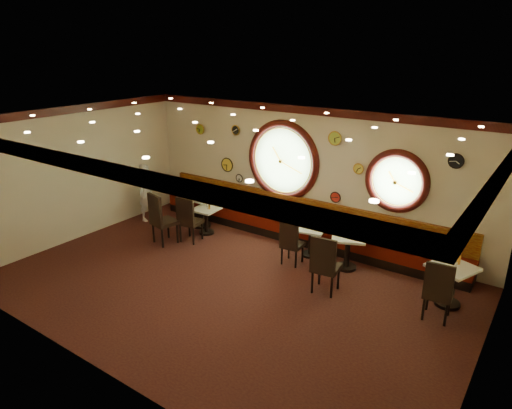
% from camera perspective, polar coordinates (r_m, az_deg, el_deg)
% --- Properties ---
extents(floor, '(9.00, 6.00, 0.00)m').
position_cam_1_polar(floor, '(9.17, -3.57, -10.10)').
color(floor, black).
rests_on(floor, ground).
extents(ceiling, '(9.00, 6.00, 0.02)m').
position_cam_1_polar(ceiling, '(8.09, -4.04, 10.03)').
color(ceiling, '#BB8E34').
rests_on(ceiling, wall_back).
extents(wall_back, '(9.00, 0.02, 3.20)m').
position_cam_1_polar(wall_back, '(10.89, 6.09, 3.79)').
color(wall_back, beige).
rests_on(wall_back, floor).
extents(wall_front, '(9.00, 0.02, 3.20)m').
position_cam_1_polar(wall_front, '(6.63, -20.29, -7.97)').
color(wall_front, beige).
rests_on(wall_front, floor).
extents(wall_left, '(0.02, 6.00, 3.20)m').
position_cam_1_polar(wall_left, '(11.73, -21.32, 3.69)').
color(wall_left, beige).
rests_on(wall_left, floor).
extents(wall_right, '(0.02, 6.00, 3.20)m').
position_cam_1_polar(wall_right, '(6.88, 27.35, -7.98)').
color(wall_right, beige).
rests_on(wall_right, floor).
extents(molding_back, '(9.00, 0.10, 0.18)m').
position_cam_1_polar(molding_back, '(10.54, 6.25, 11.66)').
color(molding_back, '#350B09').
rests_on(molding_back, wall_back).
extents(molding_front, '(9.00, 0.10, 0.18)m').
position_cam_1_polar(molding_front, '(6.14, -21.54, 4.84)').
color(molding_front, '#350B09').
rests_on(molding_front, wall_back).
extents(molding_left, '(0.10, 6.00, 0.18)m').
position_cam_1_polar(molding_left, '(11.40, -22.11, 10.97)').
color(molding_left, '#350B09').
rests_on(molding_left, wall_back).
extents(molding_right, '(0.10, 6.00, 0.18)m').
position_cam_1_polar(molding_right, '(6.40, 28.99, 4.29)').
color(molding_right, '#350B09').
rests_on(molding_right, wall_back).
extents(banquette_base, '(8.00, 0.55, 0.20)m').
position_cam_1_polar(banquette_base, '(11.15, 5.12, -3.97)').
color(banquette_base, black).
rests_on(banquette_base, floor).
extents(banquette_seat, '(8.00, 0.55, 0.30)m').
position_cam_1_polar(banquette_seat, '(11.06, 5.15, -2.78)').
color(banquette_seat, '#580F07').
rests_on(banquette_seat, banquette_base).
extents(banquette_back, '(8.00, 0.10, 0.55)m').
position_cam_1_polar(banquette_back, '(11.09, 5.78, -0.51)').
color(banquette_back, '#5D1107').
rests_on(banquette_back, wall_back).
extents(porthole_left_glass, '(1.66, 0.02, 1.66)m').
position_cam_1_polar(porthole_left_glass, '(11.11, 3.41, 5.52)').
color(porthole_left_glass, '#88B86E').
rests_on(porthole_left_glass, wall_back).
extents(porthole_left_frame, '(1.98, 0.18, 1.98)m').
position_cam_1_polar(porthole_left_frame, '(11.09, 3.36, 5.50)').
color(porthole_left_frame, '#350B09').
rests_on(porthole_left_frame, wall_back).
extents(porthole_left_ring, '(1.61, 0.03, 1.61)m').
position_cam_1_polar(porthole_left_ring, '(11.07, 3.28, 5.47)').
color(porthole_left_ring, gold).
rests_on(porthole_left_ring, wall_back).
extents(porthole_right_glass, '(1.10, 0.02, 1.10)m').
position_cam_1_polar(porthole_right_glass, '(10.00, 17.20, 2.80)').
color(porthole_right_glass, '#88B86E').
rests_on(porthole_right_glass, wall_back).
extents(porthole_right_frame, '(1.38, 0.18, 1.38)m').
position_cam_1_polar(porthole_right_frame, '(9.99, 17.17, 2.78)').
color(porthole_right_frame, '#350B09').
rests_on(porthole_right_frame, wall_back).
extents(porthole_right_ring, '(1.09, 0.03, 1.09)m').
position_cam_1_polar(porthole_right_ring, '(9.96, 17.12, 2.74)').
color(porthole_right_ring, gold).
rests_on(porthole_right_ring, wall_back).
extents(wall_clock_0, '(0.28, 0.03, 0.28)m').
position_cam_1_polar(wall_clock_0, '(9.57, 23.74, 5.01)').
color(wall_clock_0, black).
rests_on(wall_clock_0, wall_back).
extents(wall_clock_1, '(0.22, 0.03, 0.22)m').
position_cam_1_polar(wall_clock_1, '(10.20, 12.70, 4.39)').
color(wall_clock_1, gold).
rests_on(wall_clock_1, wall_back).
extents(wall_clock_2, '(0.36, 0.03, 0.36)m').
position_cam_1_polar(wall_clock_2, '(12.11, -3.60, 4.98)').
color(wall_clock_2, yellow).
rests_on(wall_clock_2, wall_back).
extents(wall_clock_3, '(0.26, 0.03, 0.26)m').
position_cam_1_polar(wall_clock_3, '(12.50, -6.97, 9.32)').
color(wall_clock_3, '#95B123').
rests_on(wall_clock_3, wall_back).
extents(wall_clock_4, '(0.30, 0.03, 0.30)m').
position_cam_1_polar(wall_clock_4, '(10.30, 9.85, 8.16)').
color(wall_clock_4, '#A9C53D').
rests_on(wall_clock_4, wall_back).
extents(wall_clock_5, '(0.24, 0.03, 0.24)m').
position_cam_1_polar(wall_clock_5, '(11.73, -2.54, 9.27)').
color(wall_clock_5, black).
rests_on(wall_clock_5, wall_back).
extents(wall_clock_6, '(0.24, 0.03, 0.24)m').
position_cam_1_polar(wall_clock_6, '(10.60, 9.92, 0.92)').
color(wall_clock_6, red).
rests_on(wall_clock_6, wall_back).
extents(wall_clock_7, '(0.20, 0.03, 0.20)m').
position_cam_1_polar(wall_clock_7, '(11.95, -2.07, 3.32)').
color(wall_clock_7, white).
rests_on(wall_clock_7, wall_back).
extents(table_a, '(0.78, 0.78, 0.83)m').
position_cam_1_polar(table_a, '(11.89, -6.89, -0.31)').
color(table_a, black).
rests_on(table_a, floor).
extents(table_b, '(0.64, 0.64, 0.66)m').
position_cam_1_polar(table_b, '(11.45, -6.25, -1.65)').
color(table_b, black).
rests_on(table_b, floor).
extents(table_c, '(0.72, 0.72, 0.67)m').
position_cam_1_polar(table_c, '(10.27, 6.86, -4.21)').
color(table_c, black).
rests_on(table_c, floor).
extents(table_d, '(0.90, 0.90, 0.75)m').
position_cam_1_polar(table_d, '(9.80, 11.37, -5.36)').
color(table_d, black).
rests_on(table_d, floor).
extents(table_e, '(0.93, 0.93, 0.79)m').
position_cam_1_polar(table_e, '(9.01, 23.15, -8.75)').
color(table_e, black).
rests_on(table_e, floor).
extents(chair_a, '(0.63, 0.63, 0.77)m').
position_cam_1_polar(chair_a, '(10.91, -11.92, -1.40)').
color(chair_a, black).
rests_on(chair_a, floor).
extents(chair_b, '(0.54, 0.54, 0.71)m').
position_cam_1_polar(chair_b, '(10.92, -8.50, -1.51)').
color(chair_b, black).
rests_on(chair_b, floor).
extents(chair_c, '(0.46, 0.46, 0.63)m').
position_cam_1_polar(chair_c, '(9.74, 4.36, -4.42)').
color(chair_c, black).
rests_on(chair_c, floor).
extents(chair_d, '(0.55, 0.55, 0.73)m').
position_cam_1_polar(chair_d, '(8.69, 8.57, -7.04)').
color(chair_d, black).
rests_on(chair_d, floor).
extents(chair_e, '(0.50, 0.50, 0.69)m').
position_cam_1_polar(chair_e, '(8.39, 21.86, -9.63)').
color(chair_e, black).
rests_on(chair_e, floor).
extents(condiment_a_salt, '(0.03, 0.03, 0.09)m').
position_cam_1_polar(condiment_a_salt, '(11.85, -7.02, 1.41)').
color(condiment_a_salt, '#B9B9BE').
rests_on(condiment_a_salt, table_a).
extents(condiment_b_salt, '(0.03, 0.03, 0.10)m').
position_cam_1_polar(condiment_b_salt, '(11.44, -6.17, -0.11)').
color(condiment_b_salt, silver).
rests_on(condiment_b_salt, table_b).
extents(condiment_c_salt, '(0.04, 0.04, 0.11)m').
position_cam_1_polar(condiment_c_salt, '(10.23, 6.45, -2.45)').
color(condiment_c_salt, silver).
rests_on(condiment_c_salt, table_c).
extents(condiment_d_salt, '(0.03, 0.03, 0.09)m').
position_cam_1_polar(condiment_d_salt, '(9.81, 11.03, -3.27)').
color(condiment_d_salt, silver).
rests_on(condiment_d_salt, table_d).
extents(condiment_a_pepper, '(0.04, 0.04, 0.10)m').
position_cam_1_polar(condiment_a_pepper, '(11.71, -6.89, 1.24)').
color(condiment_a_pepper, silver).
rests_on(condiment_a_pepper, table_a).
extents(condiment_b_pepper, '(0.03, 0.03, 0.09)m').
position_cam_1_polar(condiment_b_pepper, '(11.31, -6.11, -0.36)').
color(condiment_b_pepper, silver).
rests_on(condiment_b_pepper, table_b).
extents(condiment_c_pepper, '(0.04, 0.04, 0.11)m').
position_cam_1_polar(condiment_c_pepper, '(10.13, 7.01, -2.72)').
color(condiment_c_pepper, silver).
rests_on(condiment_c_pepper, table_c).
extents(condiment_d_pepper, '(0.03, 0.03, 0.09)m').
position_cam_1_polar(condiment_d_pepper, '(9.63, 11.26, -3.69)').
color(condiment_d_pepper, silver).
rests_on(condiment_d_pepper, table_d).
extents(condiment_a_bottle, '(0.06, 0.06, 0.18)m').
position_cam_1_polar(condiment_a_bottle, '(11.82, -6.21, 1.64)').
color(condiment_a_bottle, orange).
rests_on(condiment_a_bottle, table_a).
extents(condiment_b_bottle, '(0.05, 0.05, 0.16)m').
position_cam_1_polar(condiment_b_bottle, '(11.29, -5.87, -0.20)').
color(condiment_b_bottle, gold).
rests_on(condiment_b_bottle, table_b).
extents(condiment_c_bottle, '(0.05, 0.05, 0.16)m').
position_cam_1_polar(condiment_c_bottle, '(10.17, 7.80, -2.49)').
color(condiment_c_bottle, gold).
rests_on(condiment_c_bottle, table_c).
extents(condiment_d_bottle, '(0.05, 0.05, 0.17)m').
position_cam_1_polar(condiment_d_bottle, '(9.70, 12.47, -3.37)').
color(condiment_d_bottle, gold).
rests_on(condiment_d_bottle, table_d).
extents(condiment_e_salt, '(0.04, 0.04, 0.10)m').
position_cam_1_polar(condiment_e_salt, '(8.95, 23.28, -6.53)').
color(condiment_e_salt, silver).
rests_on(condiment_e_salt, table_e).
extents(condiment_e_pepper, '(0.03, 0.03, 0.09)m').
position_cam_1_polar(condiment_e_pepper, '(8.87, 23.76, -6.86)').
color(condiment_e_pepper, silver).
rests_on(condiment_e_pepper, table_e).
extents(condiment_e_bottle, '(0.06, 0.06, 0.18)m').
position_cam_1_polar(condiment_e_bottle, '(8.97, 24.04, -6.30)').
color(condiment_e_bottle, gold).
rests_on(condiment_e_bottle, table_e).
extents(waiter, '(0.39, 0.58, 1.55)m').
position_cam_1_polar(waiter, '(12.51, -13.48, 1.50)').
color(waiter, silver).
rests_on(waiter, floor).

